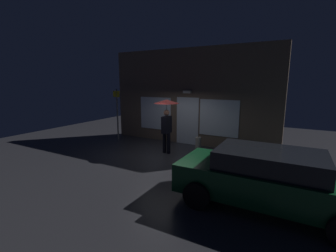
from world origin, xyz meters
name	(u,v)px	position (x,y,z in m)	size (l,w,h in m)	color
ground_plane	(164,156)	(0.00, 0.00, 0.00)	(18.00, 18.00, 0.00)	#2D2D33
building_facade	(189,98)	(0.00, 2.34, 2.18)	(8.08, 0.48, 4.41)	brown
person_with_umbrella	(167,114)	(-0.14, 0.43, 1.63)	(1.01, 1.01, 2.21)	black
parked_car	(268,178)	(3.99, -2.12, 0.72)	(4.14, 1.93, 1.37)	#0C3F1E
street_sign_post	(117,112)	(-3.38, 1.18, 1.45)	(0.40, 0.07, 2.57)	#595B60
sidewalk_bollard	(198,144)	(0.92, 1.27, 0.31)	(0.23, 0.23, 0.62)	#B2A899
sidewalk_bollard_2	(232,154)	(2.45, 0.83, 0.24)	(0.27, 0.27, 0.49)	#B2A899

